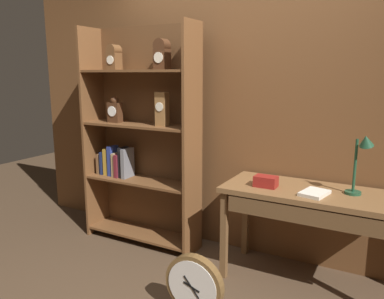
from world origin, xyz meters
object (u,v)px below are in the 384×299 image
desk_lamp (361,157)px  toolbox_small (266,181)px  bookshelf (140,138)px  open_repair_manual (315,193)px  round_clock_large (194,287)px  workbench (313,204)px

desk_lamp → toolbox_small: (-0.65, -0.10, -0.24)m
bookshelf → desk_lamp: 1.91m
toolbox_small → open_repair_manual: 0.37m
toolbox_small → round_clock_large: (-0.23, -0.73, -0.57)m
toolbox_small → round_clock_large: 0.95m
bookshelf → round_clock_large: 1.55m
workbench → round_clock_large: 1.07m
bookshelf → toolbox_small: bearing=-5.1°
bookshelf → workbench: bearing=-2.1°
open_repair_manual → toolbox_small: bearing=-171.3°
workbench → round_clock_large: size_ratio=2.98×
bookshelf → desk_lamp: bearing=-0.5°
bookshelf → round_clock_large: (1.04, -0.85, -0.78)m
desk_lamp → open_repair_manual: size_ratio=2.07×
desk_lamp → open_repair_manual: desk_lamp is taller
workbench → toolbox_small: 0.38m
open_repair_manual → round_clock_large: size_ratio=0.49×
round_clock_large → bookshelf: bearing=140.9°
workbench → toolbox_small: size_ratio=7.88×
bookshelf → open_repair_manual: bookshelf is taller
desk_lamp → round_clock_large: bearing=-136.4°
desk_lamp → open_repair_manual: 0.41m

